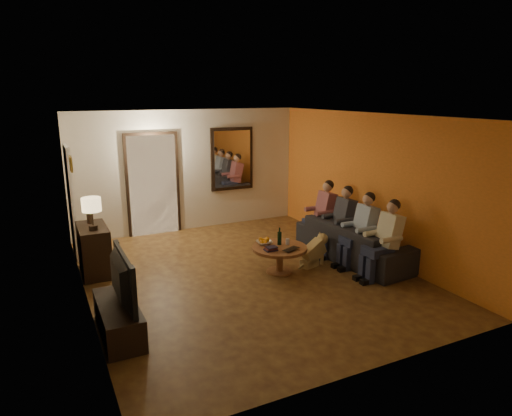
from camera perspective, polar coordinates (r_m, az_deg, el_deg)
name	(u,v)px	position (r m, az deg, el deg)	size (l,w,h in m)	color
floor	(248,275)	(7.65, -1.04, -8.39)	(5.00, 6.00, 0.01)	#482713
ceiling	(247,116)	(7.07, -1.14, 11.45)	(5.00, 6.00, 0.01)	white
back_wall	(189,171)	(10.00, -8.39, 4.63)	(5.00, 0.02, 2.60)	beige
front_wall	(372,259)	(4.81, 14.27, -6.21)	(5.00, 0.02, 2.60)	beige
left_wall	(81,217)	(6.63, -21.08, -1.10)	(0.02, 6.00, 2.60)	beige
right_wall	(371,185)	(8.58, 14.24, 2.76)	(0.02, 6.00, 2.60)	beige
orange_accent	(371,185)	(8.58, 14.18, 2.76)	(0.01, 6.00, 2.60)	orange
kitchen_doorway	(153,185)	(9.82, -12.75, 2.77)	(1.00, 0.06, 2.10)	#FFE0A5
door_trim	(153,186)	(9.81, -12.74, 2.76)	(1.12, 0.04, 2.22)	black
fridge_glimpse	(165,191)	(9.91, -11.31, 2.07)	(0.45, 0.03, 1.70)	silver
mirror_frame	(232,159)	(10.27, -3.02, 6.15)	(1.00, 0.05, 1.40)	black
mirror_glass	(233,159)	(10.25, -2.96, 6.13)	(0.86, 0.02, 1.26)	white
white_door	(71,202)	(8.93, -22.09, 0.74)	(0.06, 0.85, 2.04)	white
framed_art	(71,164)	(7.80, -22.15, 5.13)	(0.03, 0.28, 0.24)	#B28C33
art_canvas	(72,164)	(7.80, -22.04, 5.14)	(0.01, 0.22, 0.18)	brown
dresser	(94,250)	(8.06, -19.58, -4.96)	(0.45, 0.92, 0.81)	black
table_lamp	(92,214)	(7.66, -19.80, -0.67)	(0.30, 0.30, 0.54)	beige
flower_vase	(89,210)	(8.10, -20.14, -0.29)	(0.14, 0.14, 0.44)	red
tv_stand	(119,319)	(6.09, -16.80, -13.16)	(0.45, 1.23, 0.41)	black
tv	(115,279)	(5.87, -17.18, -8.54)	(0.15, 1.13, 0.65)	black
sofa	(355,241)	(8.44, 12.27, -4.04)	(0.92, 2.36, 0.69)	black
person_a	(386,243)	(7.65, 15.93, -4.18)	(0.60, 0.40, 1.20)	tan
person_b	(362,233)	(8.08, 13.11, -3.01)	(0.60, 0.40, 1.20)	tan
person_c	(341,224)	(8.53, 10.59, -1.96)	(0.60, 0.40, 1.20)	tan
person_d	(323,216)	(9.00, 8.33, -1.01)	(0.60, 0.40, 1.20)	tan
dog	(314,250)	(8.03, 7.22, -5.25)	(0.56, 0.24, 0.56)	tan
coffee_table	(279,259)	(7.71, 2.95, -6.44)	(0.92, 0.92, 0.45)	brown
bowl	(264,243)	(7.72, 1.01, -4.35)	(0.26, 0.26, 0.06)	white
oranges	(264,239)	(7.70, 1.02, -3.87)	(0.20, 0.20, 0.08)	orange
wine_bottle	(279,236)	(7.69, 2.96, -3.49)	(0.07, 0.07, 0.31)	black
wine_glass	(288,242)	(7.74, 3.97, -4.20)	(0.06, 0.06, 0.10)	silver
book_stack	(271,248)	(7.44, 1.86, -5.08)	(0.20, 0.15, 0.07)	black
laptop	(293,250)	(7.44, 4.70, -5.28)	(0.33, 0.21, 0.03)	black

